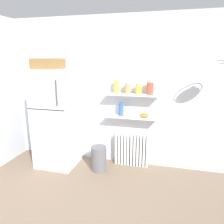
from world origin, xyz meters
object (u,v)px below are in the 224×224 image
at_px(storage_jar_0, 116,86).
at_px(shelf_bowl, 144,115).
at_px(trash_bin, 99,158).
at_px(vase, 121,109).
at_px(refrigerator, 57,116).
at_px(storage_jar_2, 139,89).
at_px(radiator, 132,150).
at_px(storage_jar_1, 127,88).
at_px(storage_jar_3, 150,88).

distance_m(storage_jar_0, shelf_bowl, 0.68).
bearing_deg(trash_bin, vase, 43.46).
bearing_deg(trash_bin, refrigerator, 174.71).
bearing_deg(storage_jar_2, radiator, 162.35).
distance_m(refrigerator, storage_jar_1, 1.34).
height_order(storage_jar_1, storage_jar_2, storage_jar_1).
distance_m(radiator, storage_jar_0, 1.18).
height_order(refrigerator, storage_jar_1, refrigerator).
distance_m(storage_jar_1, vase, 0.38).
height_order(radiator, shelf_bowl, shelf_bowl).
xyz_separation_m(storage_jar_1, trash_bin, (-0.42, -0.30, -1.19)).
bearing_deg(trash_bin, storage_jar_3, 20.76).
xyz_separation_m(storage_jar_3, shelf_bowl, (-0.08, 0.00, -0.46)).
xyz_separation_m(radiator, storage_jar_1, (-0.09, -0.03, 1.12)).
xyz_separation_m(storage_jar_0, shelf_bowl, (0.49, 0.00, -0.47)).
bearing_deg(refrigerator, radiator, 11.18).
relative_size(storage_jar_3, trash_bin, 0.50).
distance_m(storage_jar_3, shelf_bowl, 0.47).
height_order(shelf_bowl, trash_bin, shelf_bowl).
bearing_deg(storage_jar_0, storage_jar_1, -0.00).
height_order(radiator, storage_jar_3, storage_jar_3).
relative_size(radiator, storage_jar_1, 3.38).
bearing_deg(storage_jar_2, shelf_bowl, 0.00).
height_order(refrigerator, trash_bin, refrigerator).
relative_size(refrigerator, radiator, 3.15).
height_order(storage_jar_2, storage_jar_3, storage_jar_3).
bearing_deg(storage_jar_3, shelf_bowl, 180.00).
bearing_deg(storage_jar_3, radiator, 173.94).
relative_size(storage_jar_3, shelf_bowl, 1.40).
bearing_deg(vase, storage_jar_2, 0.00).
distance_m(refrigerator, radiator, 1.47).
bearing_deg(radiator, storage_jar_3, -6.06).
height_order(storage_jar_0, storage_jar_3, storage_jar_0).
bearing_deg(storage_jar_0, storage_jar_2, 0.00).
xyz_separation_m(storage_jar_1, storage_jar_2, (0.19, 0.00, -0.01)).
distance_m(storage_jar_3, vase, 0.61).
bearing_deg(storage_jar_1, refrigerator, -169.34).
bearing_deg(refrigerator, storage_jar_1, 10.66).
xyz_separation_m(radiator, storage_jar_2, (0.09, -0.03, 1.11)).
relative_size(shelf_bowl, trash_bin, 0.36).
bearing_deg(vase, storage_jar_3, -0.00).
bearing_deg(vase, storage_jar_1, -0.00).
bearing_deg(storage_jar_1, vase, 180.00).
bearing_deg(storage_jar_0, vase, 0.00).
xyz_separation_m(storage_jar_0, trash_bin, (-0.23, -0.30, -1.22)).
bearing_deg(shelf_bowl, vase, 180.00).
xyz_separation_m(refrigerator, storage_jar_0, (1.03, 0.23, 0.53)).
xyz_separation_m(refrigerator, storage_jar_1, (1.22, 0.23, 0.50)).
bearing_deg(vase, refrigerator, -168.38).
height_order(storage_jar_0, trash_bin, storage_jar_0).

